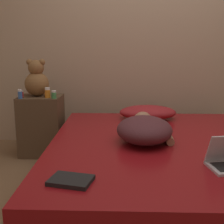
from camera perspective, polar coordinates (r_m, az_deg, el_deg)
ground_plane at (r=2.58m, az=9.14°, el=-14.09°), size 12.00×12.00×0.00m
wall_back at (r=3.61m, az=7.26°, el=14.87°), size 8.00×0.06×2.60m
bed at (r=2.49m, az=9.30°, el=-9.99°), size 1.77×2.05×0.40m
nightstand at (r=3.33m, az=-12.74°, el=-2.38°), size 0.42×0.37×0.62m
pillow at (r=3.12m, az=6.55°, el=-0.07°), size 0.56×0.35×0.14m
person_lying at (r=2.42m, az=5.99°, el=-3.10°), size 0.44×0.67×0.20m
teddy_bear at (r=3.27m, az=-13.62°, el=5.71°), size 0.24×0.24×0.37m
bottle_green at (r=3.10m, az=-10.58°, el=3.15°), size 0.05×0.05×0.08m
bottle_blue at (r=3.16m, az=-16.47°, el=3.16°), size 0.04×0.04×0.09m
bottle_orange at (r=3.15m, az=-11.72°, el=3.47°), size 0.05×0.05×0.10m
bottle_red at (r=3.24m, az=-16.26°, el=3.20°), size 0.04×0.04×0.07m
book at (r=1.76m, az=-7.53°, el=-12.28°), size 0.26×0.21×0.02m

